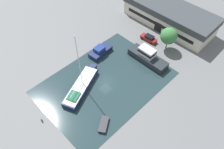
% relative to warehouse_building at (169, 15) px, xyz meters
% --- Properties ---
extents(ground_plane, '(440.00, 440.00, 0.00)m').
position_rel_warehouse_building_xyz_m(ground_plane, '(3.17, -28.81, -2.98)').
color(ground_plane, slate).
extents(water_canal, '(21.26, 29.77, 0.01)m').
position_rel_warehouse_building_xyz_m(water_canal, '(3.17, -28.81, -2.97)').
color(water_canal, '#23383D').
rests_on(water_canal, ground).
extents(warehouse_building, '(27.32, 10.79, 5.88)m').
position_rel_warehouse_building_xyz_m(warehouse_building, '(0.00, 0.00, 0.00)').
color(warehouse_building, beige).
rests_on(warehouse_building, ground).
extents(quay_tree_near_building, '(4.36, 4.36, 6.31)m').
position_rel_warehouse_building_xyz_m(quay_tree_near_building, '(6.07, -9.02, 1.15)').
color(quay_tree_near_building, brown).
rests_on(quay_tree_near_building, ground).
extents(parked_car, '(4.78, 2.08, 1.68)m').
position_rel_warehouse_building_xyz_m(parked_car, '(0.84, -9.98, -2.14)').
color(parked_car, maroon).
rests_on(parked_car, ground).
extents(sailboat_moored, '(7.60, 12.87, 15.01)m').
position_rel_warehouse_building_xyz_m(sailboat_moored, '(0.62, -33.92, -2.20)').
color(sailboat_moored, '#19234C').
rests_on(sailboat_moored, water_canal).
extents(motor_cruiser, '(10.74, 3.62, 3.74)m').
position_rel_warehouse_building_xyz_m(motor_cruiser, '(5.45, -16.28, -1.63)').
color(motor_cruiser, '#23282D').
rests_on(motor_cruiser, water_canal).
extents(small_dinghy, '(3.30, 3.90, 0.64)m').
position_rel_warehouse_building_xyz_m(small_dinghy, '(10.95, -36.64, -2.65)').
color(small_dinghy, '#19234C').
rests_on(small_dinghy, water_canal).
extents(cabin_boat, '(3.50, 6.60, 2.33)m').
position_rel_warehouse_building_xyz_m(cabin_boat, '(-4.77, -23.06, -2.12)').
color(cabin_boat, '#19234C').
rests_on(cabin_boat, water_canal).
extents(mooring_bollard, '(0.33, 0.33, 0.79)m').
position_rel_warehouse_building_xyz_m(mooring_bollard, '(1.37, -45.01, -2.56)').
color(mooring_bollard, '#47474C').
rests_on(mooring_bollard, ground).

